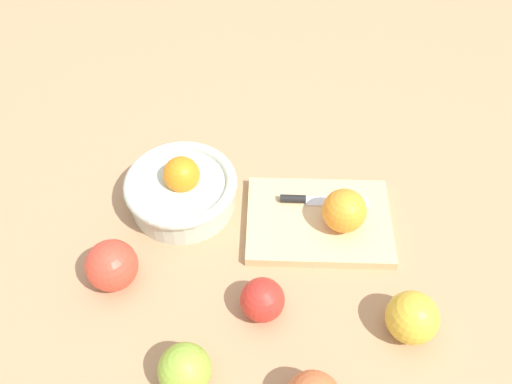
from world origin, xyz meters
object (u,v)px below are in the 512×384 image
Objects in this scene: apple_front_right at (412,318)px; apple_front_center at (262,300)px; knife at (312,200)px; apple_front_left at (185,370)px; bowl at (182,189)px; apple_front_left_2 at (112,265)px; orange_on_board at (344,211)px; cutting_board at (319,221)px.

apple_front_center is at bearing 175.34° from apple_front_right.
apple_front_left reaches higher than knife.
apple_front_left is at bearing -131.18° from apple_front_center.
apple_front_right is (0.37, -0.22, 0.00)m from bowl.
apple_front_left is 0.21m from apple_front_left_2.
bowl reaches higher than knife.
orange_on_board reaches higher than apple_front_left.
knife is 0.36m from apple_front_left_2.
knife is at bearing 69.90° from apple_front_center.
bowl is 2.66× the size of orange_on_board.
orange_on_board is 0.08m from knife.
apple_front_center reaches higher than knife.
apple_front_left is (0.05, -0.32, -0.00)m from bowl.
apple_front_left_2 is at bearing -158.27° from cutting_board.
bowl is at bearing 126.79° from apple_front_center.
cutting_board is 0.19m from apple_front_center.
cutting_board is 1.60× the size of knife.
apple_front_left is 0.15m from apple_front_center.
knife is at bearing 0.52° from bowl.
apple_front_left is at bearing -163.17° from apple_front_right.
bowl reaches higher than orange_on_board.
cutting_board is 3.35× the size of orange_on_board.
knife is (0.23, 0.00, -0.02)m from bowl.
knife is 1.97× the size of apple_front_right.
apple_front_center is at bearing -110.10° from knife.
orange_on_board is 0.36m from apple_front_left.
cutting_board is at bearing 62.67° from apple_front_center.
cutting_board is 3.64× the size of apple_front_center.
apple_front_left_2 is at bearing 131.36° from apple_front_left.
apple_front_left_2 is (-0.09, -0.16, 0.00)m from bowl.
apple_front_left_2 is 1.21× the size of apple_front_center.
apple_front_left is (-0.19, -0.29, 0.03)m from cutting_board.
apple_front_right is (0.14, -0.23, 0.02)m from knife.
knife is 0.27m from apple_front_right.
bowl is 2.38× the size of apple_front_left_2.
orange_on_board is (0.04, -0.01, 0.05)m from cutting_board.
apple_front_left_2 reaches higher than knife.
cutting_board is (0.24, -0.03, -0.03)m from bowl.
apple_front_center is at bearing -53.21° from bowl.
apple_front_right reaches higher than knife.
knife is at bearing 61.29° from apple_front_left.
orange_on_board is 0.20m from apple_front_right.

